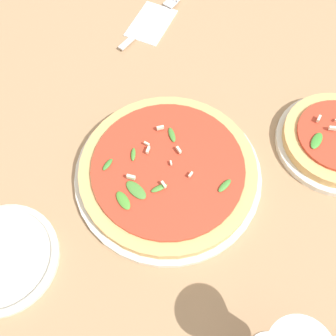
{
  "coord_description": "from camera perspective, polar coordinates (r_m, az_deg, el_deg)",
  "views": [
    {
      "loc": [
        -0.31,
        -0.12,
        0.62
      ],
      "look_at": [
        -0.03,
        0.02,
        0.03
      ],
      "focal_mm": 42.0,
      "sensor_mm": 36.0,
      "label": 1
    }
  ],
  "objects": [
    {
      "name": "pizza_arugula_main",
      "position": [
        0.68,
        -0.01,
        -0.53
      ],
      "size": [
        0.33,
        0.33,
        0.05
      ],
      "color": "silver",
      "rests_on": "ground_plane"
    },
    {
      "name": "ground_plane",
      "position": [
        0.7,
        2.82,
        0.25
      ],
      "size": [
        6.0,
        6.0,
        0.0
      ],
      "primitive_type": "plane",
      "color": "#9E7A56"
    },
    {
      "name": "pizza_personal_side",
      "position": [
        0.77,
        23.23,
        3.76
      ],
      "size": [
        0.21,
        0.21,
        0.05
      ],
      "color": "silver",
      "rests_on": "ground_plane"
    },
    {
      "name": "napkin",
      "position": [
        0.93,
        -2.47,
        20.34
      ],
      "size": [
        0.12,
        0.08,
        0.01
      ],
      "rotation": [
        0.0,
        0.0,
        0.06
      ],
      "color": "white",
      "rests_on": "ground_plane"
    },
    {
      "name": "side_plate_white",
      "position": [
        0.69,
        -23.06,
        -11.9
      ],
      "size": [
        0.18,
        0.18,
        0.02
      ],
      "color": "silver",
      "rests_on": "ground_plane"
    },
    {
      "name": "fork",
      "position": [
        0.93,
        -2.13,
        20.85
      ],
      "size": [
        0.23,
        0.05,
        0.0
      ],
      "rotation": [
        0.0,
        0.0,
        -0.16
      ],
      "color": "silver",
      "rests_on": "ground_plane"
    }
  ]
}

